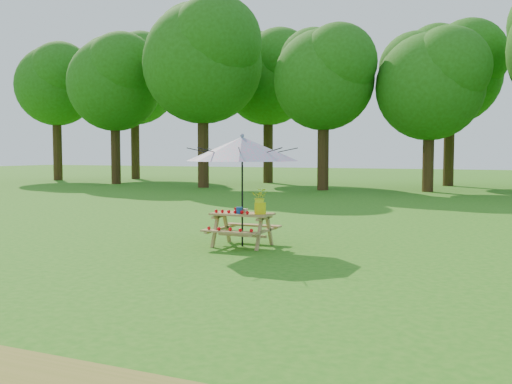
% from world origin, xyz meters
% --- Properties ---
extents(ground, '(120.00, 120.00, 0.00)m').
position_xyz_m(ground, '(0.00, 0.00, 0.00)').
color(ground, '#257015').
rests_on(ground, ground).
extents(treeline, '(60.00, 12.00, 16.00)m').
position_xyz_m(treeline, '(0.00, 22.00, 8.00)').
color(treeline, '#22570F').
rests_on(treeline, ground).
extents(picnic_table, '(1.20, 1.32, 0.67)m').
position_xyz_m(picnic_table, '(-1.79, 4.09, 0.33)').
color(picnic_table, '#AB824D').
rests_on(picnic_table, ground).
extents(patio_umbrella, '(2.92, 2.92, 2.25)m').
position_xyz_m(patio_umbrella, '(-1.79, 4.09, 1.95)').
color(patio_umbrella, black).
rests_on(patio_umbrella, ground).
extents(produce_bins, '(0.24, 0.42, 0.13)m').
position_xyz_m(produce_bins, '(-1.85, 4.11, 0.72)').
color(produce_bins, '#B20E16').
rests_on(produce_bins, picnic_table).
extents(tomatoes_row, '(0.77, 0.13, 0.07)m').
position_xyz_m(tomatoes_row, '(-1.94, 3.91, 0.71)').
color(tomatoes_row, red).
rests_on(tomatoes_row, picnic_table).
extents(flower_bucket, '(0.35, 0.32, 0.51)m').
position_xyz_m(flower_bucket, '(-1.39, 4.06, 0.94)').
color(flower_bucket, yellow).
rests_on(flower_bucket, picnic_table).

